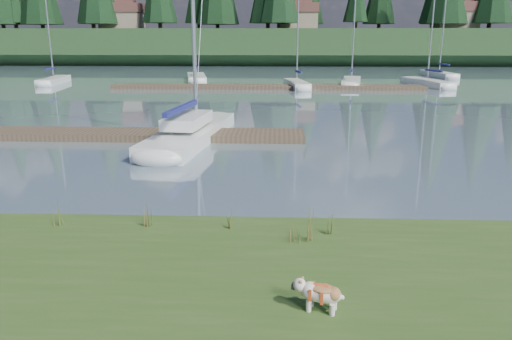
{
  "coord_description": "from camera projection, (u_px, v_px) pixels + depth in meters",
  "views": [
    {
      "loc": [
        2.82,
        -12.15,
        4.34
      ],
      "look_at": [
        2.33,
        -0.5,
        1.18
      ],
      "focal_mm": 35.0,
      "sensor_mm": 36.0,
      "label": 1
    }
  ],
  "objects": [
    {
      "name": "house_2",
      "position": [
        455.0,
        15.0,
        76.38
      ],
      "size": [
        6.3,
        5.3,
        4.65
      ],
      "color": "gray",
      "rests_on": "ridge"
    },
    {
      "name": "ground",
      "position": [
        244.0,
        89.0,
        41.9
      ],
      "size": [
        200.0,
        200.0,
        0.0
      ],
      "primitive_type": "plane",
      "color": "gray",
      "rests_on": "ground"
    },
    {
      "name": "weed_1",
      "position": [
        226.0,
        220.0,
        10.6
      ],
      "size": [
        0.17,
        0.14,
        0.46
      ],
      "color": "#475B23",
      "rests_on": "bank"
    },
    {
      "name": "bulldog",
      "position": [
        320.0,
        292.0,
        7.42
      ],
      "size": [
        0.79,
        0.45,
        0.46
      ],
      "rotation": [
        0.0,
        0.0,
        2.86
      ],
      "color": "silver",
      "rests_on": "bank"
    },
    {
      "name": "weed_3",
      "position": [
        56.0,
        215.0,
        10.71
      ],
      "size": [
        0.17,
        0.14,
        0.62
      ],
      "color": "#475B23",
      "rests_on": "bank"
    },
    {
      "name": "weed_2",
      "position": [
        311.0,
        226.0,
        9.94
      ],
      "size": [
        0.17,
        0.14,
        0.76
      ],
      "color": "#475B23",
      "rests_on": "bank"
    },
    {
      "name": "sailboat_main",
      "position": [
        196.0,
        128.0,
        21.86
      ],
      "size": [
        3.07,
        9.8,
        13.78
      ],
      "rotation": [
        0.0,
        0.0,
        1.45
      ],
      "color": "white",
      "rests_on": "ground"
    },
    {
      "name": "mud_lip",
      "position": [
        153.0,
        228.0,
        11.41
      ],
      "size": [
        60.0,
        0.5,
        0.14
      ],
      "primitive_type": "cube",
      "color": "#33281C",
      "rests_on": "ground"
    },
    {
      "name": "house_1",
      "position": [
        298.0,
        16.0,
        79.29
      ],
      "size": [
        6.3,
        5.3,
        4.65
      ],
      "color": "gray",
      "rests_on": "ridge"
    },
    {
      "name": "sailboat_bg_5",
      "position": [
        436.0,
        74.0,
        54.01
      ],
      "size": [
        2.33,
        7.58,
        10.72
      ],
      "rotation": [
        0.0,
        0.0,
        1.69
      ],
      "color": "white",
      "rests_on": "ground"
    },
    {
      "name": "sailboat_bg_1",
      "position": [
        196.0,
        77.0,
        49.91
      ],
      "size": [
        3.16,
        8.44,
        12.32
      ],
      "rotation": [
        0.0,
        0.0,
        1.76
      ],
      "color": "white",
      "rests_on": "ground"
    },
    {
      "name": "sailboat_bg_2",
      "position": [
        295.0,
        83.0,
        43.16
      ],
      "size": [
        2.29,
        6.76,
        10.12
      ],
      "rotation": [
        0.0,
        0.0,
        1.72
      ],
      "color": "white",
      "rests_on": "ground"
    },
    {
      "name": "weed_5",
      "position": [
        328.0,
        222.0,
        10.33
      ],
      "size": [
        0.17,
        0.14,
        0.59
      ],
      "color": "#475B23",
      "rests_on": "bank"
    },
    {
      "name": "weed_0",
      "position": [
        147.0,
        215.0,
        10.69
      ],
      "size": [
        0.17,
        0.14,
        0.65
      ],
      "color": "#475B23",
      "rests_on": "bank"
    },
    {
      "name": "bank",
      "position": [
        78.0,
        336.0,
        7.14
      ],
      "size": [
        60.0,
        9.0,
        0.35
      ],
      "primitive_type": "cube",
      "color": "#36511F",
      "rests_on": "ground"
    },
    {
      "name": "sailboat_bg_4",
      "position": [
        423.0,
        82.0,
        44.64
      ],
      "size": [
        3.31,
        7.77,
        11.29
      ],
      "rotation": [
        0.0,
        0.0,
        1.82
      ],
      "color": "white",
      "rests_on": "ground"
    },
    {
      "name": "sailboat_bg_3",
      "position": [
        352.0,
        81.0,
        45.36
      ],
      "size": [
        2.76,
        7.75,
        11.23
      ],
      "rotation": [
        0.0,
        0.0,
        1.4
      ],
      "color": "white",
      "rests_on": "ground"
    },
    {
      "name": "house_0",
      "position": [
        122.0,
        16.0,
        79.46
      ],
      "size": [
        6.3,
        5.3,
        4.65
      ],
      "color": "gray",
      "rests_on": "ridge"
    },
    {
      "name": "dock_near",
      "position": [
        121.0,
        134.0,
        21.77
      ],
      "size": [
        16.0,
        2.0,
        0.3
      ],
      "primitive_type": "cube",
      "color": "#4C3D2C",
      "rests_on": "ground"
    },
    {
      "name": "ridge",
      "position": [
        261.0,
        47.0,
        82.72
      ],
      "size": [
        200.0,
        20.0,
        5.0
      ],
      "primitive_type": "cube",
      "color": "#1C351A",
      "rests_on": "ground"
    },
    {
      "name": "sailboat_bg_0",
      "position": [
        56.0,
        79.0,
        46.77
      ],
      "size": [
        2.19,
        7.12,
        10.27
      ],
      "rotation": [
        0.0,
        0.0,
        1.69
      ],
      "color": "white",
      "rests_on": "ground"
    },
    {
      "name": "dock_far",
      "position": [
        267.0,
        87.0,
        41.78
      ],
      "size": [
        26.0,
        2.2,
        0.3
      ],
      "primitive_type": "cube",
      "color": "#4C3D2C",
      "rests_on": "ground"
    },
    {
      "name": "weed_4",
      "position": [
        295.0,
        232.0,
        9.93
      ],
      "size": [
        0.17,
        0.14,
        0.47
      ],
      "color": "#475B23",
      "rests_on": "bank"
    }
  ]
}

